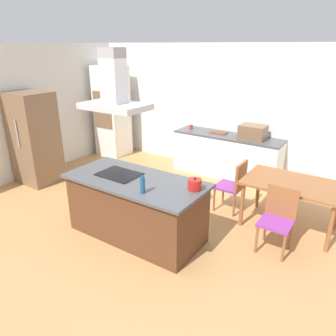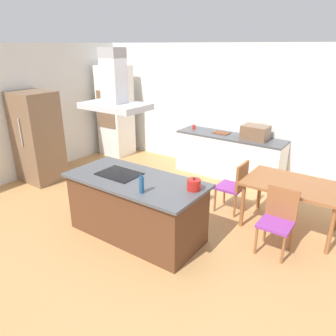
# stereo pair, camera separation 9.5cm
# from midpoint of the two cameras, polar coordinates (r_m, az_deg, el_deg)

# --- Properties ---
(ground) EXTENTS (16.00, 16.00, 0.00)m
(ground) POSITION_cam_midpoint_polar(r_m,az_deg,el_deg) (5.99, 4.29, -5.25)
(ground) COLOR tan
(wall_back) EXTENTS (7.20, 0.10, 2.70)m
(wall_back) POSITION_cam_midpoint_polar(r_m,az_deg,el_deg) (7.06, 12.07, 10.03)
(wall_back) COLOR white
(wall_back) RESTS_ON ground
(wall_left) EXTENTS (0.10, 8.80, 2.70)m
(wall_left) POSITION_cam_midpoint_polar(r_m,az_deg,el_deg) (7.53, -21.03, 9.79)
(wall_left) COLOR white
(wall_left) RESTS_ON ground
(kitchen_island) EXTENTS (2.03, 0.96, 0.90)m
(kitchen_island) POSITION_cam_midpoint_polar(r_m,az_deg,el_deg) (4.69, -5.12, -6.97)
(kitchen_island) COLOR #59331E
(kitchen_island) RESTS_ON ground
(cooktop) EXTENTS (0.60, 0.44, 0.01)m
(cooktop) POSITION_cam_midpoint_polar(r_m,az_deg,el_deg) (4.68, -8.12, -1.03)
(cooktop) COLOR black
(cooktop) RESTS_ON kitchen_island
(tea_kettle) EXTENTS (0.23, 0.18, 0.17)m
(tea_kettle) POSITION_cam_midpoint_polar(r_m,az_deg,el_deg) (4.13, 5.31, -3.00)
(tea_kettle) COLOR #B21E19
(tea_kettle) RESTS_ON kitchen_island
(olive_oil_bottle) EXTENTS (0.06, 0.06, 0.27)m
(olive_oil_bottle) POSITION_cam_midpoint_polar(r_m,az_deg,el_deg) (4.04, -4.08, -2.93)
(olive_oil_bottle) COLOR navy
(olive_oil_bottle) RESTS_ON kitchen_island
(back_counter) EXTENTS (2.28, 0.62, 0.90)m
(back_counter) POSITION_cam_midpoint_polar(r_m,az_deg,el_deg) (6.91, 11.18, 2.11)
(back_counter) COLOR white
(back_counter) RESTS_ON ground
(countertop_microwave) EXTENTS (0.50, 0.38, 0.28)m
(countertop_microwave) POSITION_cam_midpoint_polar(r_m,az_deg,el_deg) (6.56, 15.72, 6.09)
(countertop_microwave) COLOR brown
(countertop_microwave) RESTS_ON back_counter
(coffee_mug_red) EXTENTS (0.08, 0.08, 0.09)m
(coffee_mug_red) POSITION_cam_midpoint_polar(r_m,az_deg,el_deg) (7.19, 5.01, 7.30)
(coffee_mug_red) COLOR red
(coffee_mug_red) RESTS_ON back_counter
(cutting_board) EXTENTS (0.34, 0.24, 0.02)m
(cutting_board) POSITION_cam_midpoint_polar(r_m,az_deg,el_deg) (6.91, 9.90, 6.19)
(cutting_board) COLOR brown
(cutting_board) RESTS_ON back_counter
(wall_oven_stack) EXTENTS (0.70, 0.66, 2.20)m
(wall_oven_stack) POSITION_cam_midpoint_polar(r_m,az_deg,el_deg) (8.20, -9.02, 9.97)
(wall_oven_stack) COLOR white
(wall_oven_stack) RESTS_ON ground
(refrigerator) EXTENTS (0.80, 0.73, 1.82)m
(refrigerator) POSITION_cam_midpoint_polar(r_m,az_deg,el_deg) (6.96, -21.90, 5.07)
(refrigerator) COLOR brown
(refrigerator) RESTS_ON ground
(dining_table) EXTENTS (1.40, 0.90, 0.75)m
(dining_table) POSITION_cam_midpoint_polar(r_m,az_deg,el_deg) (5.11, 22.01, -3.44)
(dining_table) COLOR #995B33
(dining_table) RESTS_ON ground
(chair_facing_island) EXTENTS (0.42, 0.42, 0.89)m
(chair_facing_island) POSITION_cam_midpoint_polar(r_m,az_deg,el_deg) (4.59, 19.66, -8.15)
(chair_facing_island) COLOR purple
(chair_facing_island) RESTS_ON ground
(chair_at_left_end) EXTENTS (0.42, 0.42, 0.89)m
(chair_at_left_end) POSITION_cam_midpoint_polar(r_m,az_deg,el_deg) (5.41, 12.42, -2.79)
(chair_at_left_end) COLOR purple
(chair_at_left_end) RESTS_ON ground
(range_hood) EXTENTS (0.90, 0.55, 0.78)m
(range_hood) POSITION_cam_midpoint_polar(r_m,az_deg,el_deg) (4.38, -8.94, 13.61)
(range_hood) COLOR #ADADB2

